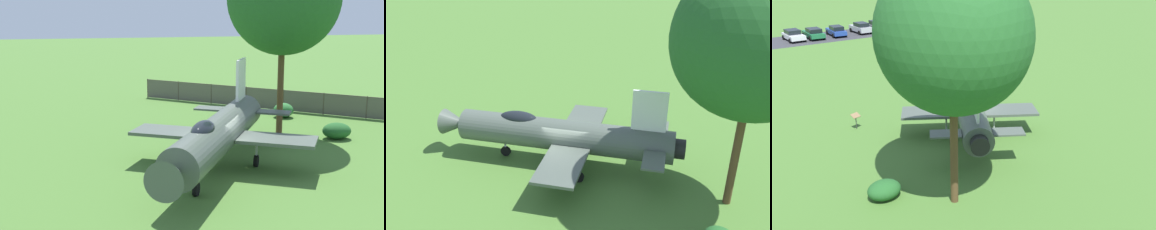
{
  "view_description": "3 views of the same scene",
  "coord_description": "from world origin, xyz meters",
  "views": [
    {
      "loc": [
        -6.43,
        -24.19,
        7.94
      ],
      "look_at": [
        -1.24,
        0.3,
        2.73
      ],
      "focal_mm": 50.94,
      "sensor_mm": 36.0,
      "label": 1
    },
    {
      "loc": [
        19.3,
        -4.7,
        12.69
      ],
      "look_at": [
        -0.85,
        1.05,
        2.55
      ],
      "focal_mm": 37.96,
      "sensor_mm": 36.0,
      "label": 2
    },
    {
      "loc": [
        15.46,
        21.88,
        11.71
      ],
      "look_at": [
        2.27,
        2.74,
        2.5
      ],
      "focal_mm": 39.34,
      "sensor_mm": 36.0,
      "label": 3
    }
  ],
  "objects": [
    {
      "name": "ground_plane",
      "position": [
        0.0,
        0.0,
        0.0
      ],
      "size": [
        200.0,
        200.0,
        0.0
      ],
      "primitive_type": "plane",
      "color": "#47722D"
    },
    {
      "name": "shrub_by_tree",
      "position": [
        7.61,
        11.08,
        0.5
      ],
      "size": [
        1.4,
        1.42,
        1.01
      ],
      "color": "#2D7033",
      "rests_on": "ground_plane"
    },
    {
      "name": "perimeter_fence",
      "position": [
        8.48,
        13.3,
        0.84
      ],
      "size": [
        18.36,
        15.66,
        1.59
      ],
      "rotation": [
        0.0,
        0.0,
        8.72
      ],
      "color": "#4C4238",
      "rests_on": "ground_plane"
    },
    {
      "name": "shrub_near_fence",
      "position": [
        8.44,
        4.65,
        0.48
      ],
      "size": [
        1.72,
        1.41,
        0.95
      ],
      "color": "#235B26",
      "rests_on": "ground_plane"
    },
    {
      "name": "display_jet",
      "position": [
        -0.19,
        -0.33,
        1.86
      ],
      "size": [
        9.44,
        13.03,
        4.92
      ],
      "rotation": [
        0.0,
        0.0,
        4.19
      ],
      "color": "#4C564C",
      "rests_on": "ground_plane"
    }
  ]
}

